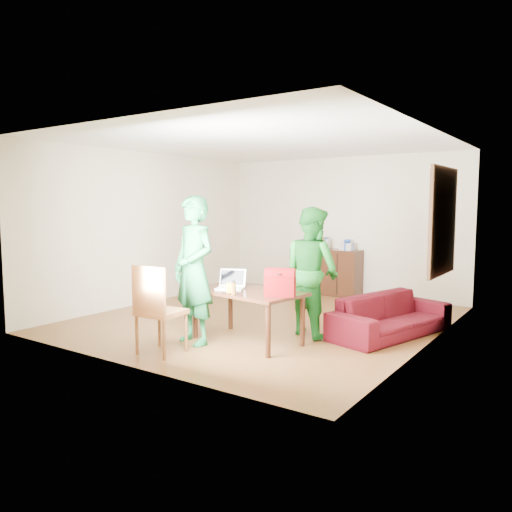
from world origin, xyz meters
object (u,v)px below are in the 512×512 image
Objects in this scene: laptop at (230,286)px; sofa at (391,315)px; person_far at (312,271)px; red_bag at (280,285)px; chair at (161,328)px; bottle at (234,287)px; table at (247,296)px; person_near at (194,270)px.

laptop is 0.22× the size of sofa.
person_far reaches higher than laptop.
chair is at bearing -163.93° from red_bag.
chair reaches higher than laptop.
laptop is (-0.75, -0.86, -0.15)m from person_far.
sofa is (0.92, 0.56, -0.60)m from person_far.
sofa is (1.40, 1.68, -0.49)m from bottle.
table is 0.60m from red_bag.
bottle is (0.26, -0.26, 0.04)m from laptop.
bottle is at bearing 88.18° from person_far.
person_near is 1.62m from person_far.
table is 3.70× the size of laptop.
person_far reaches higher than red_bag.
person_near reaches higher than person_far.
chair reaches higher than bottle.
laptop is 2.55× the size of bottle.
red_bag is 1.78m from sofa.
chair is at bearing -132.42° from laptop.
person_near is (0.03, 0.57, 0.64)m from chair.
person_far is 1.23m from bottle.
person_near is 0.52m from laptop.
person_near reaches higher than bottle.
bottle is (-0.49, -1.13, -0.11)m from person_far.
chair is 0.57× the size of person_near.
chair is at bearing 156.25° from sofa.
red_bag is at bearing 35.17° from chair.
person_near is 2.74m from sofa.
person_near reaches higher than table.
chair is 0.57× the size of sofa.
sofa is (1.96, 1.79, -0.67)m from person_near.
person_far is (1.04, 1.23, -0.07)m from person_near.
bottle is at bearing -68.78° from laptop.
table is 0.82× the size of sofa.
chair is 1.08m from laptop.
person_near is 1.09× the size of person_far.
table is 1.45× the size of chair.
person_near reaches higher than red_bag.
person_near is 11.54× the size of bottle.
bottle reaches higher than sofa.
person_far is at bearing 69.81° from red_bag.
sofa is at bearing 36.07° from red_bag.
sofa is at bearing 17.03° from laptop.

